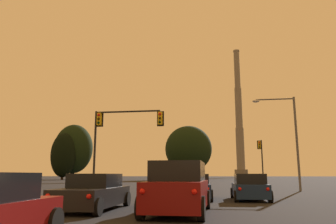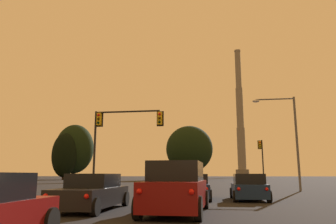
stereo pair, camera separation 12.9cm
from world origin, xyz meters
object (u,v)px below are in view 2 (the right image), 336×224
hatchback_right_lane_front (249,188)px  sedan_left_lane_second (92,193)px  sedan_center_lane_front (194,187)px  traffic_light_overhead_left (117,129)px  suv_center_lane_second (177,188)px  smokestack (240,126)px  street_lamp (289,131)px  traffic_light_far_right (262,155)px

hatchback_right_lane_front → sedan_left_lane_second: bearing=-138.4°
sedan_center_lane_front → traffic_light_overhead_left: (-6.77, 6.46, 4.41)m
suv_center_lane_second → traffic_light_overhead_left: size_ratio=0.74×
smokestack → sedan_center_lane_front: bearing=-94.9°
sedan_center_lane_front → smokestack: smokestack is taller
suv_center_lane_second → street_lamp: size_ratio=0.60×
sedan_center_lane_front → traffic_light_overhead_left: 10.35m
hatchback_right_lane_front → suv_center_lane_second: bearing=-115.7°
suv_center_lane_second → sedan_center_lane_front: suv_center_lane_second is taller
smokestack → street_lamp: bearing=-92.0°
suv_center_lane_second → sedan_left_lane_second: size_ratio=1.04×
hatchback_right_lane_front → sedan_center_lane_front: 3.08m
traffic_light_far_right → smokestack: smokestack is taller
suv_center_lane_second → traffic_light_far_right: traffic_light_far_right is taller
traffic_light_far_right → traffic_light_overhead_left: bearing=-122.3°
suv_center_lane_second → street_lamp: street_lamp is taller
hatchback_right_lane_front → suv_center_lane_second: 7.53m
traffic_light_far_right → hatchback_right_lane_front: bearing=-98.6°
traffic_light_far_right → street_lamp: street_lamp is taller
traffic_light_far_right → smokestack: 114.91m
street_lamp → smokestack: size_ratio=0.13×
traffic_light_far_right → suv_center_lane_second: bearing=-101.8°
traffic_light_overhead_left → smokestack: smokestack is taller
sedan_left_lane_second → smokestack: size_ratio=0.07×
suv_center_lane_second → sedan_center_lane_front: 7.15m
sedan_center_lane_front → traffic_light_far_right: size_ratio=0.76×
traffic_light_overhead_left → sedan_center_lane_front: bearing=-43.6°
traffic_light_overhead_left → hatchback_right_lane_front: bearing=-34.5°
hatchback_right_lane_front → suv_center_lane_second: size_ratio=0.84×
sedan_left_lane_second → traffic_light_far_right: (11.11, 35.50, 3.45)m
traffic_light_far_right → sedan_left_lane_second: bearing=-107.4°
sedan_center_lane_front → traffic_light_overhead_left: traffic_light_overhead_left is taller
traffic_light_overhead_left → smokestack: (19.02, 135.51, 19.82)m
traffic_light_far_right → street_lamp: (0.16, -18.42, 1.03)m
traffic_light_overhead_left → street_lamp: 15.03m
street_lamp → smokestack: smokestack is taller
sedan_left_lane_second → suv_center_lane_second: bearing=-11.8°
suv_center_lane_second → sedan_center_lane_front: (0.07, 7.14, -0.23)m
suv_center_lane_second → traffic_light_overhead_left: traffic_light_overhead_left is taller
sedan_left_lane_second → street_lamp: 20.95m
street_lamp → traffic_light_far_right: bearing=90.5°
suv_center_lane_second → sedan_left_lane_second: bearing=169.6°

